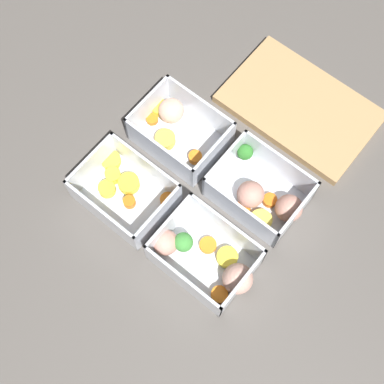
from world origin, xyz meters
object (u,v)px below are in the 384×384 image
(container_far_left, at_px, (176,128))
(container_near_right, at_px, (206,259))
(container_near_left, at_px, (125,190))
(container_far_right, at_px, (262,194))

(container_far_left, bearing_deg, container_near_right, -38.70)
(container_near_left, height_order, container_far_left, same)
(container_far_left, distance_m, container_far_right, 0.20)
(container_far_left, bearing_deg, container_far_right, -1.67)
(container_far_left, bearing_deg, container_near_left, -86.34)
(container_near_left, bearing_deg, container_far_right, 37.09)
(container_near_right, relative_size, container_far_left, 1.11)
(container_near_left, distance_m, container_far_left, 0.15)
(container_near_left, bearing_deg, container_near_right, -2.16)
(container_near_right, bearing_deg, container_far_left, 141.30)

